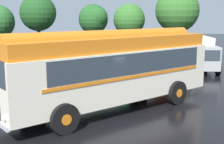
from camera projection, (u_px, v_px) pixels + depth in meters
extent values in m
plane|color=black|center=(96.00, 111.00, 13.50)|extent=(120.00, 120.00, 0.00)
cube|color=silver|center=(111.00, 74.00, 13.52)|extent=(9.22, 8.40, 2.10)
cube|color=orange|center=(111.00, 43.00, 13.29)|extent=(8.94, 8.12, 0.56)
cylinder|color=orange|center=(111.00, 37.00, 13.24)|extent=(7.61, 6.63, 0.60)
cube|color=#2D3842|center=(136.00, 63.00, 12.64)|extent=(6.10, 5.23, 0.84)
cube|color=#2D3842|center=(99.00, 57.00, 14.58)|extent=(6.10, 5.23, 0.84)
cube|color=orange|center=(134.00, 77.00, 12.67)|extent=(6.25, 5.36, 0.12)
cube|color=orange|center=(97.00, 69.00, 14.61)|extent=(6.25, 5.36, 0.12)
sphere|color=white|center=(5.00, 118.00, 9.86)|extent=(0.22, 0.22, 0.22)
cylinder|color=black|center=(65.00, 119.00, 10.80)|extent=(1.02, 0.93, 1.10)
cylinder|color=orange|center=(65.00, 119.00, 10.80)|extent=(0.50, 0.49, 0.39)
cylinder|color=black|center=(32.00, 103.00, 12.80)|extent=(1.02, 0.93, 1.10)
cylinder|color=orange|center=(32.00, 103.00, 12.80)|extent=(0.50, 0.49, 0.39)
cylinder|color=black|center=(177.00, 93.00, 14.50)|extent=(1.02, 0.93, 1.10)
cylinder|color=orange|center=(177.00, 93.00, 14.50)|extent=(0.50, 0.49, 0.39)
cylinder|color=black|center=(138.00, 83.00, 16.50)|extent=(1.02, 0.93, 1.10)
cylinder|color=orange|center=(138.00, 83.00, 16.50)|extent=(0.50, 0.49, 0.39)
cube|color=#B7BABF|center=(85.00, 60.00, 24.35)|extent=(1.92, 4.28, 0.70)
cube|color=#B7BABF|center=(85.00, 51.00, 24.37)|extent=(1.61, 2.26, 0.64)
cube|color=#2D3842|center=(94.00, 51.00, 24.31)|extent=(0.12, 1.93, 0.50)
cube|color=#2D3842|center=(75.00, 51.00, 24.44)|extent=(0.12, 1.93, 0.50)
cylinder|color=black|center=(94.00, 67.00, 23.06)|extent=(0.23, 0.65, 0.64)
cylinder|color=black|center=(70.00, 67.00, 23.20)|extent=(0.23, 0.65, 0.64)
cylinder|color=black|center=(98.00, 62.00, 25.61)|extent=(0.23, 0.65, 0.64)
cylinder|color=black|center=(77.00, 62.00, 25.76)|extent=(0.23, 0.65, 0.64)
cube|color=navy|center=(122.00, 60.00, 24.60)|extent=(2.16, 4.36, 0.70)
cube|color=navy|center=(122.00, 51.00, 24.63)|extent=(1.73, 2.34, 0.64)
cube|color=#2D3842|center=(131.00, 51.00, 24.52)|extent=(0.24, 1.92, 0.50)
cube|color=#2D3842|center=(112.00, 51.00, 24.74)|extent=(0.24, 1.92, 0.50)
cylinder|color=black|center=(131.00, 67.00, 23.27)|extent=(0.27, 0.66, 0.64)
cylinder|color=black|center=(108.00, 66.00, 23.52)|extent=(0.27, 0.66, 0.64)
cylinder|color=black|center=(134.00, 62.00, 25.81)|extent=(0.27, 0.66, 0.64)
cylinder|color=black|center=(113.00, 61.00, 26.06)|extent=(0.27, 0.66, 0.64)
cube|color=maroon|center=(158.00, 59.00, 24.67)|extent=(2.30, 4.41, 0.70)
cube|color=maroon|center=(158.00, 51.00, 24.69)|extent=(1.80, 2.38, 0.64)
cube|color=#2D3842|center=(167.00, 51.00, 24.78)|extent=(0.31, 1.91, 0.50)
cube|color=#2D3842|center=(148.00, 51.00, 24.61)|extent=(0.31, 1.91, 0.50)
cylinder|color=black|center=(174.00, 66.00, 23.56)|extent=(0.29, 0.66, 0.64)
cylinder|color=black|center=(151.00, 67.00, 23.35)|extent=(0.29, 0.66, 0.64)
cylinder|color=black|center=(164.00, 61.00, 26.10)|extent=(0.29, 0.66, 0.64)
cylinder|color=black|center=(144.00, 62.00, 25.90)|extent=(0.29, 0.66, 0.64)
cube|color=silver|center=(195.00, 50.00, 24.38)|extent=(2.03, 3.96, 2.10)
cube|color=#A4A4A4|center=(204.00, 58.00, 21.57)|extent=(1.91, 1.75, 1.60)
cube|color=#2D3842|center=(207.00, 56.00, 20.65)|extent=(1.70, 0.04, 0.72)
cylinder|color=black|center=(218.00, 69.00, 21.73)|extent=(0.25, 0.80, 0.80)
cylinder|color=black|center=(188.00, 69.00, 21.81)|extent=(0.25, 0.80, 0.80)
cylinder|color=black|center=(205.00, 62.00, 25.24)|extent=(0.25, 0.80, 0.80)
cylinder|color=black|center=(179.00, 62.00, 25.31)|extent=(0.25, 0.80, 0.80)
cylinder|color=#4C3823|center=(39.00, 43.00, 30.12)|extent=(0.34, 0.34, 3.06)
sphere|color=#1E4C1E|center=(38.00, 13.00, 29.62)|extent=(3.45, 3.45, 3.45)
sphere|color=#1E4C1E|center=(40.00, 15.00, 29.37)|extent=(2.42, 2.42, 2.42)
cylinder|color=#4C3823|center=(94.00, 44.00, 30.94)|extent=(0.31, 0.31, 2.67)
sphere|color=#235623|center=(93.00, 19.00, 30.51)|extent=(2.90, 2.90, 2.90)
sphere|color=#235623|center=(97.00, 17.00, 30.08)|extent=(2.07, 2.07, 2.07)
cylinder|color=#4C3823|center=(129.00, 44.00, 30.84)|extent=(0.29, 0.29, 2.56)
sphere|color=#336B28|center=(129.00, 20.00, 30.40)|extent=(3.09, 3.09, 3.09)
sphere|color=#336B28|center=(124.00, 18.00, 30.70)|extent=(1.75, 1.75, 1.75)
cylinder|color=#4C3823|center=(176.00, 42.00, 30.95)|extent=(0.26, 0.26, 2.99)
sphere|color=#336B28|center=(177.00, 10.00, 30.40)|extent=(4.28, 4.28, 4.28)
sphere|color=#336B28|center=(183.00, 10.00, 30.23)|extent=(2.50, 2.50, 2.50)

